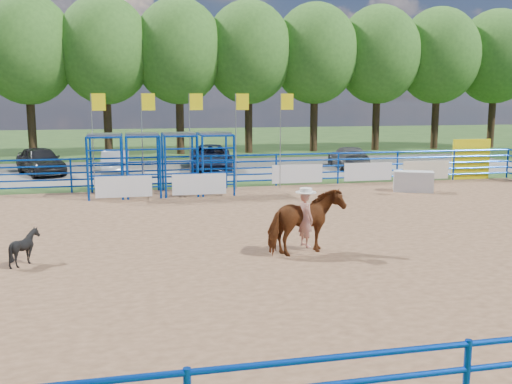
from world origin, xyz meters
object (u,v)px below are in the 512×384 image
(car_c, at_px, (211,157))
(car_d, at_px, (349,157))
(horse_and_rider, at_px, (305,219))
(car_a, at_px, (40,161))
(calf, at_px, (25,247))
(announcer_table, at_px, (413,181))
(car_b, at_px, (116,162))

(car_c, relative_size, car_d, 1.18)
(horse_and_rider, distance_m, car_a, 20.00)
(calf, relative_size, car_a, 0.20)
(horse_and_rider, xyz_separation_m, car_c, (0.01, 17.96, -0.24))
(car_a, xyz_separation_m, car_c, (9.04, 0.12, -0.04))
(calf, height_order, car_c, car_c)
(car_a, relative_size, car_c, 0.86)
(announcer_table, height_order, horse_and_rider, horse_and_rider)
(car_a, bearing_deg, car_c, -22.83)
(car_a, distance_m, car_c, 9.04)
(calf, xyz_separation_m, car_b, (1.78, 16.34, 0.21))
(horse_and_rider, height_order, calf, horse_and_rider)
(announcer_table, relative_size, car_a, 0.38)
(calf, relative_size, car_d, 0.20)
(calf, bearing_deg, car_a, -5.94)
(announcer_table, bearing_deg, horse_and_rider, -131.35)
(car_a, relative_size, car_b, 1.09)
(car_b, bearing_deg, car_a, -13.77)
(horse_and_rider, bearing_deg, car_b, 106.95)
(announcer_table, relative_size, calf, 1.91)
(car_b, bearing_deg, calf, 83.43)
(calf, relative_size, car_b, 0.22)
(calf, xyz_separation_m, car_a, (-2.09, 17.27, 0.29))
(car_c, bearing_deg, car_d, -0.35)
(car_a, distance_m, car_d, 16.93)
(announcer_table, xyz_separation_m, car_c, (-7.50, 9.44, 0.24))
(calf, bearing_deg, announcer_table, -74.02)
(announcer_table, bearing_deg, calf, -151.16)
(car_a, bearing_deg, car_b, -37.00)
(car_c, bearing_deg, horse_and_rider, -83.34)
(calf, bearing_deg, car_d, -54.91)
(calf, xyz_separation_m, car_d, (14.81, 16.42, 0.17))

